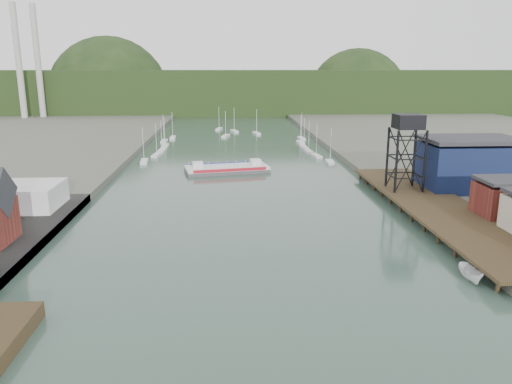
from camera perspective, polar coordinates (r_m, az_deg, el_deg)
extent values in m
plane|color=#2A4138|center=(52.20, 0.46, -17.80)|extent=(600.00, 600.00, 0.00)
cube|color=#2D2313|center=(101.14, 20.02, -1.53)|extent=(14.00, 70.00, 0.50)
cylinder|color=#2D2313|center=(99.20, 16.78, -2.23)|extent=(0.60, 0.60, 2.20)
cylinder|color=#2D2313|center=(103.94, 23.00, -2.03)|extent=(0.60, 0.60, 2.20)
cube|color=silver|center=(105.44, -26.20, -0.43)|extent=(18.00, 12.00, 4.50)
cylinder|color=black|center=(106.95, 15.77, 3.32)|extent=(0.50, 0.50, 13.00)
cylinder|color=black|center=(109.06, 18.75, 3.30)|extent=(0.50, 0.50, 13.00)
cylinder|color=black|center=(112.54, 14.78, 3.89)|extent=(0.50, 0.50, 13.00)
cylinder|color=black|center=(114.55, 17.64, 3.87)|extent=(0.50, 0.50, 13.00)
cube|color=black|center=(109.65, 17.03, 7.72)|extent=(5.50, 5.50, 3.00)
cube|color=#0C1936|center=(118.84, 23.15, 2.74)|extent=(20.00, 14.00, 10.00)
cube|color=#2D2D33|center=(117.95, 23.43, 5.55)|extent=(20.50, 14.50, 0.80)
cube|color=#511A17|center=(98.49, 26.55, -0.96)|extent=(9.00, 8.00, 6.00)
cube|color=silver|center=(152.59, -12.66, 3.41)|extent=(2.67, 7.65, 0.90)
cube|color=silver|center=(163.36, -11.26, 4.17)|extent=(2.81, 7.67, 0.90)
cube|color=silver|center=(171.96, -10.69, 4.68)|extent=(2.35, 7.59, 0.90)
cube|color=silver|center=(181.70, -10.34, 5.18)|extent=(2.01, 7.50, 0.90)
cube|color=silver|center=(193.94, -10.46, 5.72)|extent=(2.00, 7.50, 0.90)
cube|color=silver|center=(203.36, -9.49, 6.14)|extent=(2.16, 7.54, 0.90)
cube|color=silver|center=(149.02, 8.47, 3.35)|extent=(2.53, 7.62, 0.90)
cube|color=silver|center=(159.70, 6.89, 4.11)|extent=(2.76, 7.67, 0.90)
cube|color=silver|center=(168.05, 6.03, 4.63)|extent=(2.22, 7.56, 0.90)
cube|color=silver|center=(176.79, 5.49, 5.10)|extent=(2.18, 7.54, 0.90)
cube|color=silver|center=(187.69, 5.09, 5.63)|extent=(2.46, 7.61, 0.90)
cube|color=silver|center=(199.37, 5.21, 6.12)|extent=(2.48, 7.61, 0.90)
cube|color=silver|center=(206.05, -3.48, 6.41)|extent=(3.78, 7.76, 0.90)
cube|color=silver|center=(214.39, 0.07, 6.73)|extent=(3.31, 7.74, 0.90)
cube|color=silver|center=(221.95, -2.50, 6.96)|extent=(3.76, 7.76, 0.90)
cube|color=silver|center=(229.88, -4.23, 7.18)|extent=(3.40, 7.74, 0.90)
cylinder|color=#B0AFAA|center=(294.37, -25.48, 13.18)|extent=(3.20, 3.20, 60.00)
cylinder|color=#B0AFAA|center=(296.27, -23.65, 13.35)|extent=(3.20, 3.20, 60.00)
cube|color=black|center=(344.62, -3.01, 11.41)|extent=(500.00, 120.00, 28.00)
sphere|color=black|center=(353.28, -16.31, 10.29)|extent=(80.00, 80.00, 80.00)
sphere|color=black|center=(366.91, 11.42, 10.37)|extent=(70.00, 70.00, 70.00)
cube|color=#4B4B4E|center=(135.68, -3.33, 2.47)|extent=(23.47, 13.02, 0.89)
cube|color=silver|center=(135.52, -3.33, 2.81)|extent=(23.47, 13.02, 0.71)
cube|color=red|center=(131.19, -2.94, 2.51)|extent=(19.16, 3.94, 0.80)
cube|color=navy|center=(139.80, -3.70, 3.22)|extent=(19.16, 3.94, 0.80)
cube|color=silver|center=(134.01, -6.69, 3.07)|extent=(3.13, 3.13, 1.77)
cube|color=silver|center=(137.09, -0.06, 3.41)|extent=(3.13, 3.13, 1.77)
imported|color=silver|center=(72.54, 23.34, -8.63)|extent=(2.00, 5.26, 2.03)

